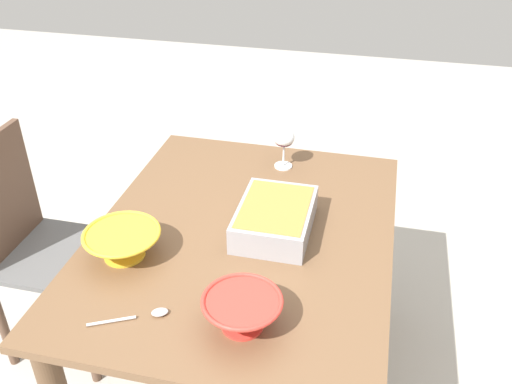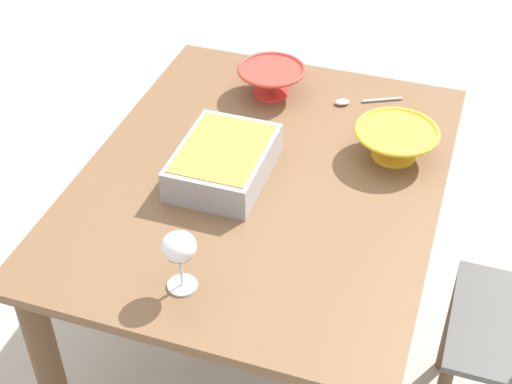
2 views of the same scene
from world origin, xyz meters
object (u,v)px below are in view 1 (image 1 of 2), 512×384
object	(u,v)px
wine_glass	(284,140)
casserole_dish	(275,217)
small_bowl	(123,242)
serving_spoon	(145,315)
dining_table	(243,264)
chair	(36,242)
mixing_bowl	(242,311)

from	to	relation	value
wine_glass	casserole_dish	world-z (taller)	wine_glass
casserole_dish	wine_glass	bearing A→B (deg)	-172.84
small_bowl	serving_spoon	world-z (taller)	small_bowl
dining_table	serving_spoon	xyz separation A→B (m)	(0.42, -0.15, 0.14)
wine_glass	small_bowl	world-z (taller)	wine_glass
wine_glass	small_bowl	xyz separation A→B (m)	(0.64, -0.36, -0.06)
chair	small_bowl	xyz separation A→B (m)	(0.26, 0.51, 0.28)
mixing_bowl	small_bowl	bearing A→B (deg)	-115.12
wine_glass	serving_spoon	bearing A→B (deg)	-13.03
serving_spoon	casserole_dish	bearing A→B (deg)	151.13
dining_table	mixing_bowl	xyz separation A→B (m)	(0.39, 0.10, 0.18)
chair	small_bowl	size ratio (longest dim) A/B	3.94
chair	mixing_bowl	size ratio (longest dim) A/B	4.36
dining_table	chair	xyz separation A→B (m)	(-0.06, -0.83, -0.10)
serving_spoon	chair	bearing A→B (deg)	-125.59
dining_table	small_bowl	distance (m)	0.41
dining_table	mixing_bowl	world-z (taller)	mixing_bowl
casserole_dish	small_bowl	bearing A→B (deg)	-60.76
chair	serving_spoon	xyz separation A→B (m)	(0.48, 0.67, 0.24)
small_bowl	serving_spoon	xyz separation A→B (m)	(0.22, 0.16, -0.04)
chair	casserole_dish	xyz separation A→B (m)	(0.03, 0.92, 0.28)
small_bowl	serving_spoon	size ratio (longest dim) A/B	1.18
mixing_bowl	chair	bearing A→B (deg)	-116.03
dining_table	serving_spoon	world-z (taller)	serving_spoon
dining_table	wine_glass	distance (m)	0.51
wine_glass	casserole_dish	bearing A→B (deg)	7.16
casserole_dish	serving_spoon	world-z (taller)	casserole_dish
wine_glass	serving_spoon	distance (m)	0.89
dining_table	serving_spoon	size ratio (longest dim) A/B	6.12
mixing_bowl	serving_spoon	world-z (taller)	mixing_bowl
wine_glass	small_bowl	distance (m)	0.73
chair	serving_spoon	world-z (taller)	chair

